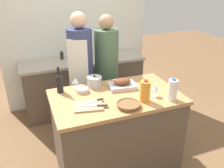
% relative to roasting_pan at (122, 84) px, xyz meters
% --- Properties ---
extents(ground_plane, '(12.00, 12.00, 0.00)m').
position_rel_roasting_pan_xyz_m(ground_plane, '(-0.14, -0.15, -0.98)').
color(ground_plane, brown).
extents(kitchen_island, '(1.38, 0.82, 0.93)m').
position_rel_roasting_pan_xyz_m(kitchen_island, '(-0.14, -0.15, -0.51)').
color(kitchen_island, brown).
rests_on(kitchen_island, ground_plane).
extents(back_counter, '(1.95, 0.60, 0.88)m').
position_rel_roasting_pan_xyz_m(back_counter, '(-0.14, 1.29, -0.53)').
color(back_counter, brown).
rests_on(back_counter, ground_plane).
extents(back_wall, '(2.45, 0.10, 2.55)m').
position_rel_roasting_pan_xyz_m(back_wall, '(-0.14, 1.64, 0.30)').
color(back_wall, silver).
rests_on(back_wall, ground_plane).
extents(roasting_pan, '(0.33, 0.25, 0.12)m').
position_rel_roasting_pan_xyz_m(roasting_pan, '(0.00, 0.00, 0.00)').
color(roasting_pan, '#BCBCC1').
rests_on(roasting_pan, kitchen_island).
extents(wicker_basket, '(0.24, 0.24, 0.04)m').
position_rel_roasting_pan_xyz_m(wicker_basket, '(-0.11, -0.42, -0.02)').
color(wicker_basket, brown).
rests_on(wicker_basket, kitchen_island).
extents(cutting_board, '(0.31, 0.26, 0.02)m').
position_rel_roasting_pan_xyz_m(cutting_board, '(-0.48, -0.28, -0.04)').
color(cutting_board, tan).
rests_on(cutting_board, kitchen_island).
extents(stock_pot, '(0.17, 0.17, 0.14)m').
position_rel_roasting_pan_xyz_m(stock_pot, '(-0.28, 0.15, 0.02)').
color(stock_pot, '#B7B7BC').
rests_on(stock_pot, kitchen_island).
extents(mixing_bowl, '(0.14, 0.14, 0.05)m').
position_rel_roasting_pan_xyz_m(mixing_bowl, '(-0.45, 0.05, -0.02)').
color(mixing_bowl, beige).
rests_on(mixing_bowl, kitchen_island).
extents(juice_jug, '(0.10, 0.10, 0.23)m').
position_rel_roasting_pan_xyz_m(juice_jug, '(0.09, -0.37, 0.07)').
color(juice_jug, orange).
rests_on(juice_jug, kitchen_island).
extents(milk_jug, '(0.10, 0.10, 0.24)m').
position_rel_roasting_pan_xyz_m(milk_jug, '(0.36, -0.44, 0.07)').
color(milk_jug, white).
rests_on(milk_jug, kitchen_island).
extents(wine_bottle_green, '(0.07, 0.07, 0.29)m').
position_rel_roasting_pan_xyz_m(wine_bottle_green, '(-0.68, 0.14, 0.07)').
color(wine_bottle_green, black).
rests_on(wine_bottle_green, kitchen_island).
extents(wine_glass_left, '(0.07, 0.07, 0.13)m').
position_rel_roasting_pan_xyz_m(wine_glass_left, '(0.24, -0.32, 0.05)').
color(wine_glass_left, silver).
rests_on(wine_glass_left, kitchen_island).
extents(wine_glass_right, '(0.07, 0.07, 0.13)m').
position_rel_roasting_pan_xyz_m(wine_glass_right, '(-0.50, 0.18, 0.05)').
color(wine_glass_right, silver).
rests_on(wine_glass_right, kitchen_island).
extents(knife_chef, '(0.27, 0.12, 0.01)m').
position_rel_roasting_pan_xyz_m(knife_chef, '(-0.43, -0.31, -0.02)').
color(knife_chef, '#B7B7BC').
rests_on(knife_chef, cutting_board).
extents(knife_paring, '(0.18, 0.05, 0.01)m').
position_rel_roasting_pan_xyz_m(knife_paring, '(-0.39, -0.22, -0.02)').
color(knife_paring, '#B7B7BC').
rests_on(knife_paring, cutting_board).
extents(condiment_bottle_tall, '(0.06, 0.06, 0.13)m').
position_rel_roasting_pan_xyz_m(condiment_bottle_tall, '(-0.44, 1.42, -0.04)').
color(condiment_bottle_tall, '#332D28').
rests_on(condiment_bottle_tall, back_counter).
extents(condiment_bottle_short, '(0.05, 0.05, 0.15)m').
position_rel_roasting_pan_xyz_m(condiment_bottle_short, '(0.03, 1.37, -0.03)').
color(condiment_bottle_short, '#234C28').
rests_on(condiment_bottle_short, back_counter).
extents(person_cook_aproned, '(0.34, 0.35, 1.72)m').
position_rel_roasting_pan_xyz_m(person_cook_aproned, '(-0.33, 0.59, -0.02)').
color(person_cook_aproned, beige).
rests_on(person_cook_aproned, ground_plane).
extents(person_cook_guest, '(0.32, 0.32, 1.66)m').
position_rel_roasting_pan_xyz_m(person_cook_guest, '(0.05, 0.67, -0.06)').
color(person_cook_guest, beige).
rests_on(person_cook_guest, ground_plane).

